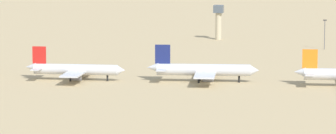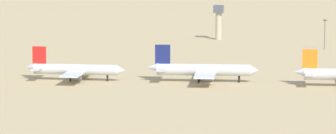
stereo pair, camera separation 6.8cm
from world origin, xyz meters
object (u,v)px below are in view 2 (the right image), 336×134
object	(u,v)px
parked_jet_red_2	(75,69)
parked_jet_navy_3	(202,70)
control_tower	(219,19)
light_pole_west	(325,32)

from	to	relation	value
parked_jet_red_2	parked_jet_navy_3	size ratio (longest dim) A/B	0.92
control_tower	light_pole_west	distance (m)	66.88
parked_jet_navy_3	light_pole_west	bearing A→B (deg)	64.44
parked_jet_navy_3	light_pole_west	distance (m)	123.56
control_tower	parked_jet_navy_3	bearing A→B (deg)	-84.97
control_tower	light_pole_west	size ratio (longest dim) A/B	1.26
parked_jet_navy_3	light_pole_west	xyz separation A→B (m)	(43.32, 115.66, 3.83)
control_tower	light_pole_west	bearing A→B (deg)	-32.09
parked_jet_red_2	light_pole_west	xyz separation A→B (m)	(92.32, 120.52, 4.22)
parked_jet_red_2	parked_jet_navy_3	world-z (taller)	parked_jet_navy_3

